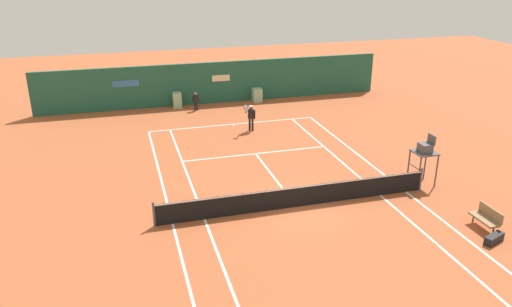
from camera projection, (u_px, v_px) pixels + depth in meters
The scene contains 10 objects.
ground_plane at pixel (292, 201), 21.83m from camera, with size 80.00×80.00×0.01m.
tennis_net at pixel (297, 196), 21.13m from camera, with size 12.10×0.10×1.07m.
sponsor_back_wall at pixel (216, 83), 35.95m from camera, with size 25.00×1.02×2.98m.
umpire_chair at pixel (425, 152), 22.84m from camera, with size 1.00×1.00×2.44m.
player_bench at pixel (487, 217), 19.44m from camera, with size 0.54×1.29×0.88m.
equipment_bag at pixel (495, 238), 18.66m from camera, with size 1.06×0.61×0.32m.
player_on_baseline at pixel (251, 116), 30.24m from camera, with size 0.82×0.63×1.82m.
ball_kid_centre_post at pixel (196, 100), 34.37m from camera, with size 0.43×0.19×1.28m.
tennis_ball_by_sideline at pixel (188, 148), 27.81m from camera, with size 0.07×0.07×0.07m, color #CCE033.
tennis_ball_mid_court at pixel (211, 152), 27.23m from camera, with size 0.07×0.07×0.07m, color #CCE033.
Camera 1 is at (-6.89, -17.76, 9.99)m, focal length 34.92 mm.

